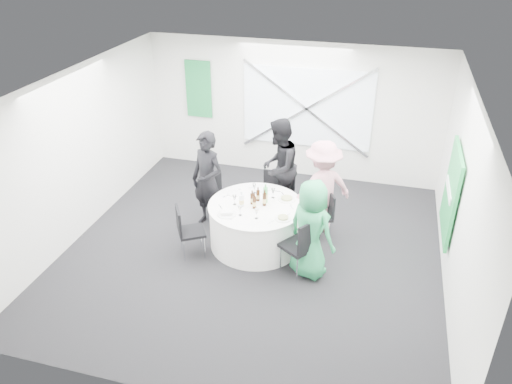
% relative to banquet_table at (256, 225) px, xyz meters
% --- Properties ---
extents(floor, '(6.00, 6.00, 0.00)m').
position_rel_banquet_table_xyz_m(floor, '(0.00, -0.20, -0.38)').
color(floor, black).
rests_on(floor, ground).
extents(ceiling, '(6.00, 6.00, 0.00)m').
position_rel_banquet_table_xyz_m(ceiling, '(0.00, -0.20, 2.42)').
color(ceiling, white).
rests_on(ceiling, wall_back).
extents(wall_back, '(6.00, 0.00, 6.00)m').
position_rel_banquet_table_xyz_m(wall_back, '(0.00, 2.80, 1.02)').
color(wall_back, silver).
rests_on(wall_back, floor).
extents(wall_front, '(6.00, 0.00, 6.00)m').
position_rel_banquet_table_xyz_m(wall_front, '(0.00, -3.20, 1.02)').
color(wall_front, silver).
rests_on(wall_front, floor).
extents(wall_left, '(0.00, 6.00, 6.00)m').
position_rel_banquet_table_xyz_m(wall_left, '(-3.00, -0.20, 1.02)').
color(wall_left, silver).
rests_on(wall_left, floor).
extents(wall_right, '(0.00, 6.00, 6.00)m').
position_rel_banquet_table_xyz_m(wall_right, '(3.00, -0.20, 1.02)').
color(wall_right, silver).
rests_on(wall_right, floor).
extents(window_panel, '(2.60, 0.03, 1.60)m').
position_rel_banquet_table_xyz_m(window_panel, '(0.30, 2.76, 1.12)').
color(window_panel, silver).
rests_on(window_panel, wall_back).
extents(window_brace_a, '(2.63, 0.05, 1.84)m').
position_rel_banquet_table_xyz_m(window_brace_a, '(0.30, 2.72, 1.12)').
color(window_brace_a, silver).
rests_on(window_brace_a, window_panel).
extents(window_brace_b, '(2.63, 0.05, 1.84)m').
position_rel_banquet_table_xyz_m(window_brace_b, '(0.30, 2.72, 1.12)').
color(window_brace_b, silver).
rests_on(window_brace_b, window_panel).
extents(green_banner, '(0.55, 0.04, 1.20)m').
position_rel_banquet_table_xyz_m(green_banner, '(-2.00, 2.75, 1.32)').
color(green_banner, '#166E37').
rests_on(green_banner, wall_back).
extents(green_sign, '(0.05, 1.20, 1.40)m').
position_rel_banquet_table_xyz_m(green_sign, '(2.94, 0.40, 0.82)').
color(green_sign, '#1A923F').
rests_on(green_sign, wall_right).
extents(banquet_table, '(1.56, 1.56, 0.76)m').
position_rel_banquet_table_xyz_m(banquet_table, '(0.00, 0.00, 0.00)').
color(banquet_table, white).
rests_on(banquet_table, floor).
extents(chair_back, '(0.39, 0.40, 0.84)m').
position_rel_banquet_table_xyz_m(chair_back, '(0.02, 1.03, 0.11)').
color(chair_back, black).
rests_on(chair_back, floor).
extents(chair_back_left, '(0.56, 0.56, 0.89)m').
position_rel_banquet_table_xyz_m(chair_back_left, '(-0.88, 0.56, 0.14)').
color(chair_back_left, black).
rests_on(chair_back_left, floor).
extents(chair_back_right, '(0.51, 0.51, 0.84)m').
position_rel_banquet_table_xyz_m(chair_back_right, '(1.04, 0.52, 0.11)').
color(chair_back_right, black).
rests_on(chair_back_right, floor).
extents(chair_front_right, '(0.63, 0.63, 1.00)m').
position_rel_banquet_table_xyz_m(chair_front_right, '(0.89, -0.62, 0.21)').
color(chair_front_right, black).
rests_on(chair_front_right, floor).
extents(chair_front_left, '(0.56, 0.55, 0.89)m').
position_rel_banquet_table_xyz_m(chair_front_left, '(-0.99, -0.59, 0.14)').
color(chair_front_left, black).
rests_on(chair_front_left, floor).
extents(person_man_back_left, '(0.75, 0.63, 1.76)m').
position_rel_banquet_table_xyz_m(person_man_back_left, '(-0.97, 0.38, 0.50)').
color(person_man_back_left, black).
rests_on(person_man_back_left, floor).
extents(person_man_back, '(0.56, 0.92, 1.81)m').
position_rel_banquet_table_xyz_m(person_man_back, '(0.11, 1.16, 0.53)').
color(person_man_back, black).
rests_on(person_man_back, floor).
extents(person_woman_pink, '(1.19, 1.05, 1.70)m').
position_rel_banquet_table_xyz_m(person_woman_pink, '(0.96, 0.69, 0.47)').
color(person_woman_pink, pink).
rests_on(person_woman_pink, floor).
extents(person_woman_green, '(0.93, 0.81, 1.59)m').
position_rel_banquet_table_xyz_m(person_woman_green, '(0.99, -0.53, 0.42)').
color(person_woman_green, '#289659').
rests_on(person_woman_green, floor).
extents(plate_back, '(0.29, 0.29, 0.01)m').
position_rel_banquet_table_xyz_m(plate_back, '(-0.03, 0.57, 0.39)').
color(plate_back, white).
rests_on(plate_back, banquet_table).
extents(plate_back_left, '(0.25, 0.25, 0.01)m').
position_rel_banquet_table_xyz_m(plate_back_left, '(-0.45, 0.28, 0.39)').
color(plate_back_left, white).
rests_on(plate_back_left, banquet_table).
extents(plate_back_right, '(0.29, 0.29, 0.04)m').
position_rel_banquet_table_xyz_m(plate_back_right, '(0.44, 0.31, 0.40)').
color(plate_back_right, white).
rests_on(plate_back_right, banquet_table).
extents(plate_front_right, '(0.25, 0.25, 0.04)m').
position_rel_banquet_table_xyz_m(plate_front_right, '(0.52, -0.30, 0.40)').
color(plate_front_right, white).
rests_on(plate_front_right, banquet_table).
extents(plate_front_left, '(0.30, 0.30, 0.01)m').
position_rel_banquet_table_xyz_m(plate_front_left, '(-0.36, -0.41, 0.39)').
color(plate_front_left, white).
rests_on(plate_front_left, banquet_table).
extents(napkin, '(0.22, 0.18, 0.05)m').
position_rel_banquet_table_xyz_m(napkin, '(-0.37, -0.41, 0.42)').
color(napkin, white).
rests_on(napkin, plate_front_left).
extents(beer_bottle_a, '(0.06, 0.06, 0.25)m').
position_rel_banquet_table_xyz_m(beer_bottle_a, '(-0.07, 0.02, 0.47)').
color(beer_bottle_a, '#381B0A').
rests_on(beer_bottle_a, banquet_table).
extents(beer_bottle_b, '(0.06, 0.06, 0.25)m').
position_rel_banquet_table_xyz_m(beer_bottle_b, '(-0.01, 0.15, 0.47)').
color(beer_bottle_b, '#381B0A').
rests_on(beer_bottle_b, banquet_table).
extents(beer_bottle_c, '(0.06, 0.06, 0.28)m').
position_rel_banquet_table_xyz_m(beer_bottle_c, '(0.13, 0.03, 0.49)').
color(beer_bottle_c, '#381B0A').
rests_on(beer_bottle_c, banquet_table).
extents(beer_bottle_d, '(0.06, 0.06, 0.27)m').
position_rel_banquet_table_xyz_m(beer_bottle_d, '(0.00, -0.11, 0.48)').
color(beer_bottle_d, '#381B0A').
rests_on(beer_bottle_d, banquet_table).
extents(green_water_bottle, '(0.08, 0.08, 0.33)m').
position_rel_banquet_table_xyz_m(green_water_bottle, '(0.12, 0.13, 0.51)').
color(green_water_bottle, '#43AE55').
rests_on(green_water_bottle, banquet_table).
extents(clear_water_bottle, '(0.08, 0.08, 0.27)m').
position_rel_banquet_table_xyz_m(clear_water_bottle, '(-0.21, -0.10, 0.48)').
color(clear_water_bottle, white).
rests_on(clear_water_bottle, banquet_table).
extents(wine_glass_a, '(0.07, 0.07, 0.17)m').
position_rel_banquet_table_xyz_m(wine_glass_a, '(0.21, 0.31, 0.50)').
color(wine_glass_a, white).
rests_on(wine_glass_a, banquet_table).
extents(wine_glass_b, '(0.07, 0.07, 0.17)m').
position_rel_banquet_table_xyz_m(wine_glass_b, '(-0.13, 0.39, 0.50)').
color(wine_glass_b, white).
rests_on(wine_glass_b, banquet_table).
extents(wine_glass_c, '(0.07, 0.07, 0.17)m').
position_rel_banquet_table_xyz_m(wine_glass_c, '(-0.34, -0.08, 0.50)').
color(wine_glass_c, white).
rests_on(wine_glass_c, banquet_table).
extents(wine_glass_d, '(0.07, 0.07, 0.17)m').
position_rel_banquet_table_xyz_m(wine_glass_d, '(-0.15, -0.37, 0.50)').
color(wine_glass_d, white).
rests_on(wine_glass_d, banquet_table).
extents(wine_glass_e, '(0.07, 0.07, 0.17)m').
position_rel_banquet_table_xyz_m(wine_glass_e, '(0.12, -0.40, 0.50)').
color(wine_glass_e, white).
rests_on(wine_glass_e, banquet_table).
extents(fork_a, '(0.15, 0.03, 0.01)m').
position_rel_banquet_table_xyz_m(fork_a, '(0.21, 0.54, 0.38)').
color(fork_a, silver).
rests_on(fork_a, banquet_table).
extents(knife_a, '(0.15, 0.02, 0.01)m').
position_rel_banquet_table_xyz_m(knife_a, '(-0.21, 0.54, 0.38)').
color(knife_a, silver).
rests_on(knife_a, banquet_table).
extents(fork_b, '(0.07, 0.14, 0.01)m').
position_rel_banquet_table_xyz_m(fork_b, '(-0.43, 0.38, 0.38)').
color(fork_b, silver).
rests_on(fork_b, banquet_table).
extents(knife_b, '(0.09, 0.13, 0.01)m').
position_rel_banquet_table_xyz_m(knife_b, '(-0.56, 0.15, 0.38)').
color(knife_b, silver).
rests_on(knife_b, banquet_table).
extents(fork_c, '(0.10, 0.13, 0.01)m').
position_rel_banquet_table_xyz_m(fork_c, '(0.35, -0.46, 0.38)').
color(fork_c, silver).
rests_on(fork_c, banquet_table).
extents(knife_c, '(0.10, 0.13, 0.01)m').
position_rel_banquet_table_xyz_m(knife_c, '(0.55, -0.17, 0.38)').
color(knife_c, silver).
rests_on(knife_c, banquet_table).
extents(fork_d, '(0.11, 0.13, 0.01)m').
position_rel_banquet_table_xyz_m(fork_d, '(-0.53, -0.22, 0.38)').
color(fork_d, silver).
rests_on(fork_d, banquet_table).
extents(knife_d, '(0.11, 0.12, 0.01)m').
position_rel_banquet_table_xyz_m(knife_d, '(-0.29, -0.50, 0.38)').
color(knife_d, silver).
rests_on(knife_d, banquet_table).
extents(fork_e, '(0.08, 0.14, 0.01)m').
position_rel_banquet_table_xyz_m(fork_e, '(0.57, 0.09, 0.38)').
color(fork_e, silver).
rests_on(fork_e, banquet_table).
extents(knife_e, '(0.10, 0.13, 0.01)m').
position_rel_banquet_table_xyz_m(knife_e, '(0.35, 0.46, 0.38)').
color(knife_e, silver).
rests_on(knife_e, banquet_table).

